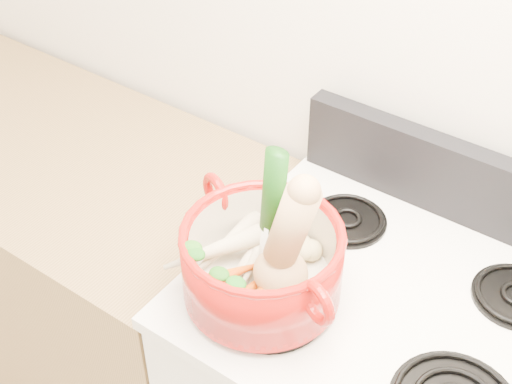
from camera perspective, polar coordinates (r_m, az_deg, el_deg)
The scene contains 20 objects.
wall_back at distance 1.49m, azimuth 18.98°, elevation 9.33°, with size 3.50×0.02×2.60m, color white.
cooktop at distance 1.45m, azimuth 11.06°, elevation -8.84°, with size 0.78×0.67×0.03m, color white.
control_backsplash at distance 1.59m, azimuth 16.39°, elevation 0.57°, with size 0.76×0.05×0.18m, color black.
counter_left at distance 2.28m, azimuth -15.29°, elevation -4.88°, with size 1.36×0.65×0.90m, color olive.
burner_front_left at distance 1.39m, azimuth 1.11°, elevation -8.99°, with size 0.22×0.22×0.02m, color black.
burner_back_left at distance 1.57m, azimuth 7.32°, elevation -2.16°, with size 0.17×0.17×0.02m, color black.
dutch_oven at distance 1.35m, azimuth 0.49°, elevation -5.66°, with size 0.30×0.30×0.15m, color #9A0F0A.
pot_handle_left at distance 1.42m, azimuth -3.26°, elevation -0.01°, with size 0.08×0.08×0.02m, color #9A0F0A.
pot_handle_right at distance 1.22m, azimuth 4.96°, elevation -8.87°, with size 0.08×0.08×0.02m, color #9A0F0A.
squash at distance 1.26m, azimuth 2.07°, elevation -3.80°, with size 0.11×0.11×0.27m, color tan, non-canonical shape.
leek at distance 1.27m, azimuth 1.23°, elevation -2.15°, with size 0.05×0.05×0.31m, color silver.
ginger at distance 1.41m, azimuth 3.14°, elevation -4.29°, with size 0.09×0.06×0.05m, color tan.
parsnip_0 at distance 1.38m, azimuth -0.58°, elevation -5.38°, with size 0.04×0.04×0.23m, color beige.
parsnip_1 at distance 1.41m, azimuth -2.46°, elevation -4.16°, with size 0.04×0.04×0.19m, color beige.
parsnip_2 at distance 1.39m, azimuth 0.18°, elevation -4.53°, with size 0.04×0.04×0.18m, color beige.
parsnip_3 at distance 1.38m, azimuth -3.46°, elevation -4.57°, with size 0.04×0.04×0.20m, color beige.
carrot_0 at distance 1.34m, azimuth -0.60°, elevation -7.95°, with size 0.03×0.03×0.15m, color #BE4C09.
carrot_1 at distance 1.35m, azimuth -2.16°, elevation -6.63°, with size 0.03×0.03×0.14m, color #CC630A.
carrot_2 at distance 1.31m, azimuth 0.44°, elevation -8.09°, with size 0.03×0.03×0.15m, color #C63E09.
carrot_3 at distance 1.34m, azimuth -2.18°, elevation -6.77°, with size 0.03×0.03×0.12m, color #BB5509.
Camera 1 is at (0.31, 0.48, 2.01)m, focal length 50.00 mm.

